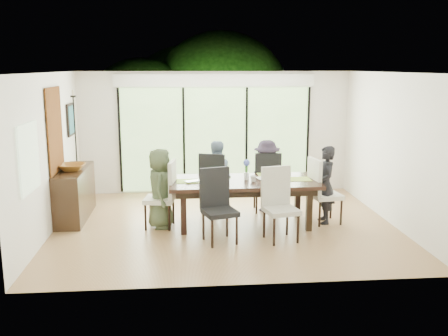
{
  "coord_description": "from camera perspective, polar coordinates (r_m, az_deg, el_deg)",
  "views": [
    {
      "loc": [
        -0.77,
        -8.53,
        2.8
      ],
      "look_at": [
        0.0,
        0.25,
        1.0
      ],
      "focal_mm": 40.0,
      "sensor_mm": 36.0,
      "label": 1
    }
  ],
  "objects": [
    {
      "name": "candlestick_pan",
      "position": [
        9.8,
        -16.87,
        7.85
      ],
      "size": [
        0.1,
        0.1,
        0.03
      ],
      "primitive_type": "cylinder",
      "color": "black",
      "rests_on": "sideboard"
    },
    {
      "name": "chair_near_left",
      "position": [
        8.01,
        -0.48,
        -4.4
      ],
      "size": [
        0.63,
        0.63,
        1.2
      ],
      "primitive_type": null,
      "rotation": [
        0.0,
        0.0,
        0.29
      ],
      "color": "black",
      "rests_on": "floor"
    },
    {
      "name": "tapestry",
      "position": [
        9.27,
        -18.76,
        4.11
      ],
      "size": [
        0.02,
        1.0,
        1.5
      ],
      "primitive_type": "cube",
      "color": "brown",
      "rests_on": "wall_left"
    },
    {
      "name": "table_leg_fl",
      "position": [
        8.47,
        -4.64,
        -5.12
      ],
      "size": [
        0.1,
        0.1,
        0.76
      ],
      "primitive_type": "cube",
      "color": "black",
      "rests_on": "floor"
    },
    {
      "name": "table_leg_fr",
      "position": [
        8.75,
        9.7,
        -4.71
      ],
      "size": [
        0.1,
        0.1,
        0.76
      ],
      "primitive_type": "cube",
      "color": "black",
      "rests_on": "floor"
    },
    {
      "name": "chair_far_left",
      "position": [
        9.67,
        -0.99,
        -1.6
      ],
      "size": [
        0.65,
        0.65,
        1.2
      ],
      "primitive_type": null,
      "rotation": [
        0.0,
        0.0,
        2.78
      ],
      "color": "black",
      "rests_on": "floor"
    },
    {
      "name": "wall_right",
      "position": [
        9.45,
        18.66,
        2.1
      ],
      "size": [
        0.02,
        5.0,
        2.7
      ],
      "primitive_type": "cube",
      "color": "white",
      "rests_on": "floor"
    },
    {
      "name": "table_top",
      "position": [
        8.85,
        2.3,
        -1.62
      ],
      "size": [
        2.63,
        1.2,
        0.07
      ],
      "primitive_type": "cube",
      "color": "black",
      "rests_on": "floor"
    },
    {
      "name": "mullion_b",
      "position": [
        11.11,
        -4.6,
        3.22
      ],
      "size": [
        0.05,
        0.04,
        2.3
      ],
      "primitive_type": "cube",
      "color": "black",
      "rests_on": "wall_back"
    },
    {
      "name": "chair_near_right",
      "position": [
        8.14,
        6.57,
        -4.2
      ],
      "size": [
        0.6,
        0.6,
        1.2
      ],
      "primitive_type": null,
      "rotation": [
        0.0,
        0.0,
        0.22
      ],
      "color": "beige",
      "rests_on": "floor"
    },
    {
      "name": "hyacinth_blooms",
      "position": [
        8.83,
        2.6,
        0.61
      ],
      "size": [
        0.12,
        0.12,
        0.12
      ],
      "primitive_type": "sphere",
      "color": "#5465D3",
      "rests_on": "table_top"
    },
    {
      "name": "floor",
      "position": [
        9.02,
        0.14,
        -6.59
      ],
      "size": [
        6.0,
        5.0,
        0.01
      ],
      "primitive_type": "cube",
      "color": "brown",
      "rests_on": "ground"
    },
    {
      "name": "cup_a",
      "position": [
        8.92,
        -2.28,
        -0.95
      ],
      "size": [
        0.19,
        0.19,
        0.11
      ],
      "primitive_type": "imported",
      "rotation": [
        0.0,
        0.0,
        0.58
      ],
      "color": "white",
      "rests_on": "table_top"
    },
    {
      "name": "papers",
      "position": [
        8.91,
        6.82,
        -1.37
      ],
      "size": [
        0.33,
        0.24,
        0.0
      ],
      "primitive_type": "cube",
      "color": "white",
      "rests_on": "table_top"
    },
    {
      "name": "person_far_left",
      "position": [
        9.63,
        -0.99,
        -1.02
      ],
      "size": [
        0.73,
        0.54,
        1.41
      ],
      "primitive_type": "imported",
      "rotation": [
        0.0,
        0.0,
        3.35
      ],
      "color": "#7990AF",
      "rests_on": "floor"
    },
    {
      "name": "chair_right_end",
      "position": [
        9.2,
        11.61,
        -2.53
      ],
      "size": [
        0.57,
        0.57,
        1.2
      ],
      "primitive_type": null,
      "rotation": [
        0.0,
        0.0,
        1.73
      ],
      "color": "white",
      "rests_on": "floor"
    },
    {
      "name": "platter_base",
      "position": [
        8.49,
        -1.12,
        -1.8
      ],
      "size": [
        0.28,
        0.28,
        0.03
      ],
      "primitive_type": "cube",
      "color": "white",
      "rests_on": "table_top"
    },
    {
      "name": "tablet_far_r",
      "position": [
        9.25,
        5.1,
        -0.79
      ],
      "size": [
        0.26,
        0.19,
        0.01
      ],
      "primitive_type": "cube",
      "color": "black",
      "rests_on": "table_top"
    },
    {
      "name": "placemat_paper",
      "position": [
        8.5,
        -1.12,
        -1.91
      ],
      "size": [
        0.48,
        0.35,
        0.01
      ],
      "primitive_type": "cube",
      "color": "white",
      "rests_on": "table_top"
    },
    {
      "name": "table_apron",
      "position": [
        8.87,
        2.3,
        -2.23
      ],
      "size": [
        2.41,
        0.99,
        0.11
      ],
      "primitive_type": "cube",
      "color": "black",
      "rests_on": "floor"
    },
    {
      "name": "mullion_a",
      "position": [
        11.19,
        -11.8,
        3.07
      ],
      "size": [
        0.05,
        0.04,
        2.3
      ],
      "primitive_type": "cube",
      "color": "black",
      "rests_on": "wall_back"
    },
    {
      "name": "foliage_mid",
      "position": [
        14.42,
        -0.35,
        7.56
      ],
      "size": [
        4.0,
        4.0,
        4.0
      ],
      "primitive_type": "sphere",
      "color": "#14380F",
      "rests_on": "ground"
    },
    {
      "name": "laptop",
      "position": [
        8.67,
        -3.19,
        -1.57
      ],
      "size": [
        0.42,
        0.36,
        0.03
      ],
      "primitive_type": "imported",
      "rotation": [
        0.0,
        0.0,
        0.42
      ],
      "color": "silver",
      "rests_on": "table_top"
    },
    {
      "name": "placemat_far_r",
      "position": [
        9.31,
        5.35,
        -0.77
      ],
      "size": [
        0.48,
        0.35,
        0.01
      ],
      "primitive_type": "cube",
      "color": "#A5C145",
      "rests_on": "table_top"
    },
    {
      "name": "chair_left_end",
      "position": [
        8.83,
        -7.42,
        -2.97
      ],
      "size": [
        0.58,
        0.58,
        1.2
      ],
      "primitive_type": null,
      "rotation": [
        0.0,
        0.0,
        -1.73
      ],
      "color": "silver",
      "rests_on": "floor"
    },
    {
      "name": "cup_c",
      "position": [
        9.06,
        7.25,
        -0.83
      ],
      "size": [
        0.17,
        0.17,
        0.11
      ],
      "primitive_type": "imported",
      "rotation": [
        0.0,
        0.0,
        3.42
      ],
      "color": "white",
      "rests_on": "table_top"
    },
    {
      "name": "person_left_end",
      "position": [
        8.81,
        -7.31,
        -2.32
      ],
      "size": [
        0.45,
        0.68,
        1.41
      ],
      "primitive_type": "imported",
      "rotation": [
        0.0,
        0.0,
        1.52
      ],
      "color": "#445236",
      "rests_on": "floor"
    },
    {
      "name": "art_canvas",
      "position": [
        10.52,
        -17.02,
        5.31
      ],
      "size": [
        0.01,
        0.45,
        0.55
      ],
      "primitive_type": "cube",
      "color": "#1C4E5B",
      "rests_on": "wall_left"
    },
    {
      "name": "chair_far_right",
      "position": [
        9.79,
        4.86,
        -1.48
      ],
      "size": [
        0.53,
        0.53,
        1.2
      ],
      "primitive_type": null,
      "rotation": [
        0.0,
        0.0,
        3.09
      ],
      "color": "black",
      "rests_on": "floor"
    },
    {
      "name": "cup_b",
      "position": [
        8.75,
        3.36,
        -1.21
      ],
      "size": [
        0.15,
        0.15,
        0.1
      ],
      "primitive_type": "imported",
      "rotation": [
        0.0,
        0.0,
        2.02
      ],
      "color": "white",
      "rests_on": "table_top"
    },
    {
      "name": "candlestick_base",
      "position": [
        9.96,
        -16.44,
        0.39
      ],
      "size": [
        0.1,
        0.1,
        0.04
      ],
      "primitive_type": "cylinder",
      "color": "black",
      "rests_on": "sideboard"
    },
    {
      "name": "foliage_far",
      "position": [
        15.08,
        -4.38,
        7.02
      ],
      "size": [
        3.6,
        3.6,
        3.6
      ],
      "primitive_type": "sphere",
      "color": "#14380F",
      "rests_on": "ground"
    },
    {
      "name": "wall_front",
      "position": [
        6.24,
        2.21,
        -1.9
      ],
      "size": [
        6.0,
        0.02,
        2.7
      ],
      "primitive_type": "cube",
      "color": "silver",
      "rests_on": "floor"
    },
    {
      "name": "placemat_far_l",
      "position": [
        9.18,
        -0.8,
        -0.89
      ],
      "size": [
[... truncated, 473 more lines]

